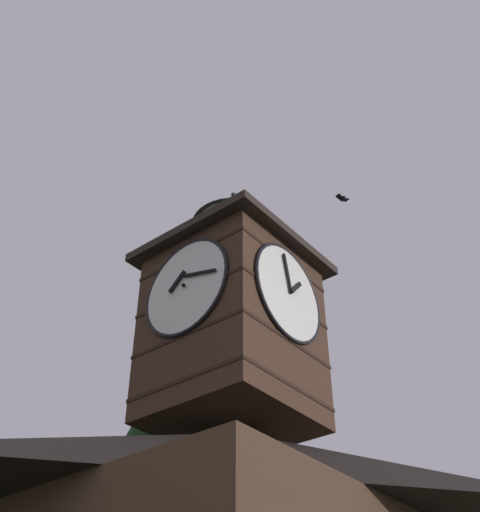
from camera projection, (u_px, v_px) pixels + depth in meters
clock_tower at (233, 315)px, 18.71m from camera, size 4.43×4.43×7.89m
flying_bird_high at (343, 198)px, 25.25m from camera, size 0.57×0.34×0.16m
flying_bird_low at (221, 231)px, 24.30m from camera, size 0.43×0.48×0.15m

